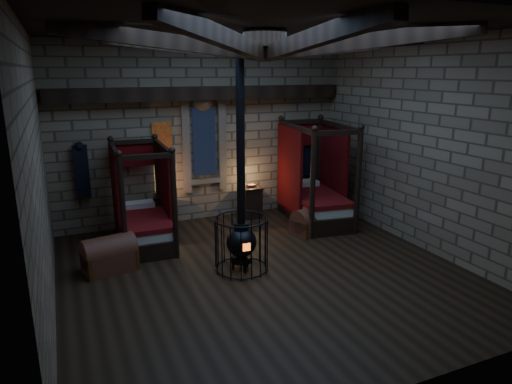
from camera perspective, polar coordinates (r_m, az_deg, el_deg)
name	(u,v)px	position (r m, az deg, el deg)	size (l,w,h in m)	color
room	(262,59)	(7.74, 0.80, 16.30)	(7.02, 7.02, 4.29)	black
bed_left	(143,220)	(9.91, -13.89, -3.39)	(1.13, 2.04, 2.09)	black
bed_right	(314,197)	(11.17, 7.25, -0.62)	(1.48, 2.39, 2.35)	black
trunk_left	(109,255)	(8.82, -17.86, -7.51)	(1.02, 0.76, 0.68)	brown
trunk_right	(310,222)	(10.33, 6.81, -3.71)	(0.95, 0.75, 0.61)	brown
nightstand_left	(166,212)	(10.69, -11.23, -2.41)	(0.61, 0.59, 0.99)	black
nightstand_right	(251,202)	(11.33, -0.57, -1.25)	(0.50, 0.48, 0.84)	black
stove	(241,239)	(8.32, -1.84, -5.84)	(0.98, 0.98, 4.05)	black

